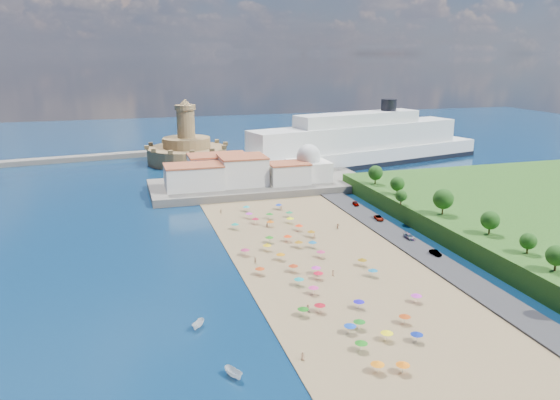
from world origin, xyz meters
name	(u,v)px	position (x,y,z in m)	size (l,w,h in m)	color
ground	(292,250)	(0.00, 0.00, 0.00)	(700.00, 700.00, 0.00)	#071938
terrace	(261,185)	(10.00, 73.00, 1.50)	(90.00, 36.00, 3.00)	#59544C
jetty	(196,172)	(-12.00, 108.00, 1.20)	(18.00, 70.00, 2.40)	#59544C
waterfront_buildings	(229,172)	(-3.05, 73.64, 7.88)	(57.00, 29.00, 11.00)	silver
domed_building	(308,166)	(30.00, 71.00, 8.97)	(16.00, 16.00, 15.00)	silver
fortress	(187,150)	(-12.00, 138.00, 6.68)	(40.00, 40.00, 32.40)	#977C4B
cruise_ship	(357,146)	(68.78, 107.74, 9.46)	(147.19, 56.02, 31.95)	black
beach_parasols	(307,258)	(0.19, -12.42, 2.15)	(32.57, 108.65, 2.20)	gray
beachgoers	(292,243)	(0.93, 2.32, 1.12)	(36.80, 97.27, 1.84)	tan
moored_boats	(217,350)	(-30.33, -49.16, 0.83)	(6.87, 23.79, 1.72)	white
parked_cars	(389,224)	(36.00, 10.04, 1.39)	(3.00, 57.14, 1.43)	gray
hillside_trees	(449,206)	(48.23, -3.51, 10.10)	(12.88, 108.59, 8.10)	#382314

